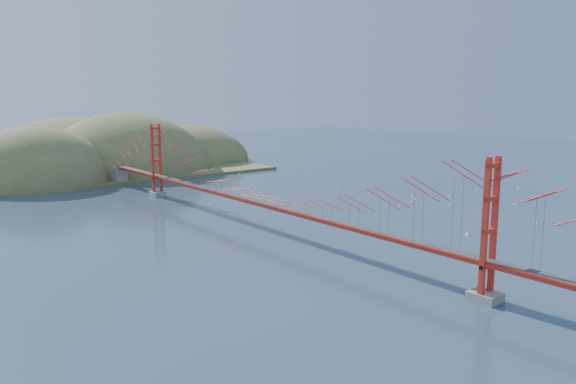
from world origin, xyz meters
TOP-DOWN VIEW (x-y plane):
  - ground at (0.00, 0.00)m, footprint 320.00×320.00m
  - bridge at (0.00, 0.18)m, footprint 2.20×94.40m
  - far_headlands at (2.21, 68.52)m, footprint 84.00×58.00m
  - sailboat_16 at (24.04, -0.50)m, footprint 0.56×0.56m
  - sailboat_17 at (48.69, 22.86)m, footprint 0.51×0.43m
  - sailboat_5 at (38.72, -10.31)m, footprint 0.60×0.63m
  - sailboat_6 at (28.86, -18.94)m, footprint 0.51×0.51m
  - sailboat_11 at (51.94, -3.29)m, footprint 0.56×0.53m
  - sailboat_7 at (34.72, 17.03)m, footprint 0.49×0.44m
  - sailboat_3 at (17.10, 27.89)m, footprint 0.63×0.52m
  - sailboat_1 at (29.71, -5.00)m, footprint 0.66×0.66m
  - sailboat_12 at (11.54, 22.00)m, footprint 0.52×0.52m
  - sailboat_14 at (30.63, 2.00)m, footprint 0.60×0.60m
  - sailboat_15 at (23.76, 42.00)m, footprint 0.58×0.58m
  - sailboat_0 at (17.38, -16.53)m, footprint 0.66×0.66m
  - sailboat_4 at (32.41, 3.96)m, footprint 0.52×0.52m
  - sailboat_9 at (45.23, 0.63)m, footprint 0.49×0.59m
  - sailboat_2 at (36.21, -0.43)m, footprint 0.50×0.47m
  - sailboat_8 at (31.07, 22.71)m, footprint 0.56×0.56m
  - sailboat_extra_0 at (27.77, 0.31)m, footprint 0.61×0.61m
  - sailboat_extra_1 at (29.23, 18.18)m, footprint 0.42×0.50m

SIDE VIEW (x-z plane):
  - ground at x=0.00m, z-range 0.00..0.00m
  - far_headlands at x=2.21m, z-range -12.50..12.50m
  - sailboat_7 at x=34.72m, z-range -0.14..0.41m
  - sailboat_6 at x=28.86m, z-range -0.15..0.42m
  - sailboat_4 at x=32.41m, z-range -0.15..0.42m
  - sailboat_2 at x=36.21m, z-range -0.15..0.42m
  - sailboat_12 at x=11.54m, z-range -0.15..0.42m
  - sailboat_extra_1 at x=29.23m, z-range -0.15..0.42m
  - sailboat_8 at x=31.07m, z-range -0.16..0.43m
  - sailboat_17 at x=48.69m, z-range -0.16..0.44m
  - sailboat_16 at x=24.04m, z-range -0.16..0.44m
  - sailboat_15 at x=23.76m, z-range -0.17..0.46m
  - sailboat_11 at x=51.94m, z-range -0.17..0.46m
  - sailboat_extra_0 at x=27.77m, z-range -0.18..0.47m
  - sailboat_14 at x=30.63m, z-range -0.18..0.48m
  - sailboat_9 at x=45.23m, z-range -0.19..0.50m
  - sailboat_5 at x=38.72m, z-range -0.20..0.51m
  - sailboat_3 at x=17.10m, z-range -0.21..0.52m
  - sailboat_1 at x=29.71m, z-range -0.21..0.52m
  - sailboat_0 at x=17.38m, z-range -0.21..0.52m
  - bridge at x=0.00m, z-range 1.01..13.01m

